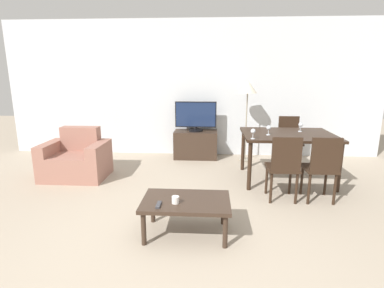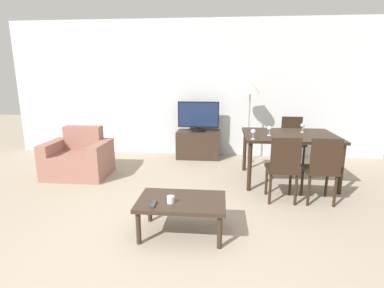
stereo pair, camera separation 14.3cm
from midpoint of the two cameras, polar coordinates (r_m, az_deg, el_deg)
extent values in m
plane|color=tan|center=(2.98, -4.85, -20.71)|extent=(18.00, 18.00, 0.00)
cube|color=silver|center=(6.16, 1.17, 10.42)|extent=(7.60, 0.06, 2.70)
cube|color=#9E6B5B|center=(5.25, -20.12, -3.69)|extent=(0.63, 0.74, 0.40)
cube|color=#9E6B5B|center=(5.39, -19.25, 1.16)|extent=(0.63, 0.20, 0.40)
cube|color=#9E6B5B|center=(5.42, -24.05, -2.56)|extent=(0.18, 0.74, 0.58)
cube|color=#9E6B5B|center=(5.07, -16.08, -2.94)|extent=(0.18, 0.74, 0.58)
cube|color=#38281E|center=(6.00, 1.88, -0.08)|extent=(0.85, 0.47, 0.54)
cylinder|color=black|center=(5.94, 1.90, 2.61)|extent=(0.28, 0.28, 0.03)
cylinder|color=black|center=(5.93, 1.90, 2.99)|extent=(0.04, 0.04, 0.05)
cube|color=black|center=(5.89, 1.92, 5.64)|extent=(0.81, 0.04, 0.50)
cube|color=#19284C|center=(5.87, 1.91, 5.61)|extent=(0.77, 0.01, 0.47)
cube|color=#38281E|center=(3.16, -0.69, -10.90)|extent=(0.91, 0.59, 0.04)
cylinder|color=#38281E|center=(3.11, -8.82, -15.52)|extent=(0.05, 0.05, 0.34)
cylinder|color=#38281E|center=(3.02, 6.69, -16.31)|extent=(0.05, 0.05, 0.34)
cylinder|color=#38281E|center=(3.52, -6.88, -11.84)|extent=(0.05, 0.05, 0.34)
cylinder|color=#38281E|center=(3.45, 6.56, -12.40)|extent=(0.05, 0.05, 0.34)
cube|color=black|center=(4.85, 18.90, 1.57)|extent=(1.38, 1.06, 0.04)
cylinder|color=black|center=(4.38, 11.83, -4.29)|extent=(0.06, 0.06, 0.71)
cylinder|color=black|center=(4.70, 27.36, -4.35)|extent=(0.06, 0.06, 0.71)
cylinder|color=black|center=(5.28, 10.78, -1.22)|extent=(0.06, 0.06, 0.71)
cylinder|color=black|center=(5.54, 23.88, -1.46)|extent=(0.06, 0.06, 0.71)
cube|color=black|center=(4.15, 17.67, -4.53)|extent=(0.40, 0.40, 0.04)
cylinder|color=black|center=(4.34, 14.92, -6.71)|extent=(0.04, 0.04, 0.42)
cylinder|color=black|center=(4.41, 19.10, -6.71)|extent=(0.04, 0.04, 0.42)
cylinder|color=black|center=(4.04, 15.64, -8.27)|extent=(0.04, 0.04, 0.42)
cylinder|color=black|center=(4.11, 20.13, -8.23)|extent=(0.04, 0.04, 0.42)
cube|color=black|center=(3.91, 18.45, -2.03)|extent=(0.37, 0.04, 0.44)
cube|color=black|center=(5.69, 19.34, 0.10)|extent=(0.40, 0.40, 0.04)
cylinder|color=black|center=(5.55, 17.92, -2.52)|extent=(0.04, 0.04, 0.42)
cylinder|color=black|center=(5.63, 21.15, -2.56)|extent=(0.04, 0.04, 0.42)
cylinder|color=black|center=(5.86, 17.27, -1.66)|extent=(0.04, 0.04, 0.42)
cylinder|color=black|center=(5.93, 20.34, -1.71)|extent=(0.04, 0.04, 0.42)
cube|color=black|center=(5.82, 19.11, 2.79)|extent=(0.37, 0.04, 0.44)
cube|color=black|center=(4.28, 24.02, -4.54)|extent=(0.40, 0.40, 0.04)
cylinder|color=black|center=(4.45, 21.11, -6.69)|extent=(0.04, 0.04, 0.42)
cylinder|color=black|center=(4.55, 25.07, -6.64)|extent=(0.04, 0.04, 0.42)
cylinder|color=black|center=(4.16, 22.28, -8.20)|extent=(0.04, 0.04, 0.42)
cylinder|color=black|center=(4.26, 26.49, -8.09)|extent=(0.04, 0.04, 0.42)
cube|color=black|center=(4.05, 25.13, -2.11)|extent=(0.37, 0.04, 0.44)
cylinder|color=gray|center=(5.95, 11.16, -3.04)|extent=(0.24, 0.24, 0.02)
cylinder|color=gray|center=(5.80, 11.44, 3.15)|extent=(0.02, 0.02, 1.28)
cone|color=beige|center=(5.72, 11.80, 10.61)|extent=(0.36, 0.36, 0.23)
cube|color=#38383D|center=(3.05, -5.97, -11.35)|extent=(0.04, 0.15, 0.02)
cylinder|color=white|center=(3.07, -2.74, -10.53)|extent=(0.08, 0.08, 0.07)
cylinder|color=silver|center=(4.64, 15.34, 1.62)|extent=(0.06, 0.06, 0.01)
cylinder|color=silver|center=(4.63, 15.37, 2.09)|extent=(0.01, 0.01, 0.07)
sphere|color=silver|center=(4.62, 15.42, 2.93)|extent=(0.07, 0.07, 0.07)
cylinder|color=silver|center=(5.05, 21.00, 2.13)|extent=(0.06, 0.06, 0.01)
cylinder|color=silver|center=(5.04, 21.04, 2.56)|extent=(0.01, 0.01, 0.07)
sphere|color=silver|center=(5.03, 21.10, 3.33)|extent=(0.07, 0.07, 0.07)
cylinder|color=silver|center=(4.32, 12.45, 0.94)|extent=(0.06, 0.06, 0.01)
cylinder|color=silver|center=(4.31, 12.47, 1.44)|extent=(0.01, 0.01, 0.07)
sphere|color=silver|center=(4.30, 12.52, 2.34)|extent=(0.07, 0.07, 0.07)
camera|label=1|loc=(0.07, -89.07, 0.22)|focal=28.00mm
camera|label=2|loc=(0.07, 90.93, -0.22)|focal=28.00mm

